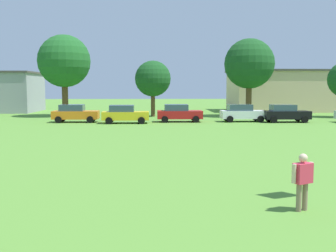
{
  "coord_description": "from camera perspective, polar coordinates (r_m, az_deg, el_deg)",
  "views": [
    {
      "loc": [
        1.4,
        -0.1,
        3.42
      ],
      "look_at": [
        1.79,
        9.13,
        2.52
      ],
      "focal_mm": 43.74,
      "sensor_mm": 36.0,
      "label": 1
    }
  ],
  "objects": [
    {
      "name": "ground_plane",
      "position": [
        30.33,
        -5.04,
        -0.93
      ],
      "size": [
        160.0,
        160.0,
        0.0
      ],
      "primitive_type": "plane",
      "color": "#568C33"
    },
    {
      "name": "adult_bystander",
      "position": [
        11.87,
        18.24,
        -6.76
      ],
      "size": [
        0.69,
        0.49,
        1.59
      ],
      "rotation": [
        0.0,
        0.0,
        3.6
      ],
      "color": "#8C7259",
      "rests_on": "ground"
    },
    {
      "name": "parked_car_orange_0",
      "position": [
        39.86,
        -12.85,
        1.74
      ],
      "size": [
        4.3,
        2.02,
        1.68
      ],
      "color": "orange",
      "rests_on": "ground"
    },
    {
      "name": "parked_car_yellow_1",
      "position": [
        38.0,
        -6.04,
        1.67
      ],
      "size": [
        4.3,
        2.02,
        1.68
      ],
      "color": "yellow",
      "rests_on": "ground"
    },
    {
      "name": "parked_car_red_2",
      "position": [
        39.25,
        1.52,
        1.82
      ],
      "size": [
        4.3,
        2.02,
        1.68
      ],
      "color": "red",
      "rests_on": "ground"
    },
    {
      "name": "parked_car_white_3",
      "position": [
        40.12,
        10.32,
        1.82
      ],
      "size": [
        4.3,
        2.02,
        1.68
      ],
      "color": "white",
      "rests_on": "ground"
    },
    {
      "name": "parked_car_black_4",
      "position": [
        40.47,
        16.05,
        1.72
      ],
      "size": [
        4.3,
        2.02,
        1.68
      ],
      "color": "black",
      "rests_on": "ground"
    },
    {
      "name": "tree_left",
      "position": [
        48.03,
        -14.27,
        8.73
      ],
      "size": [
        5.9,
        5.9,
        9.19
      ],
      "color": "brown",
      "rests_on": "ground"
    },
    {
      "name": "tree_center_left",
      "position": [
        46.35,
        -2.12,
        6.59
      ],
      "size": [
        4.04,
        4.04,
        6.29
      ],
      "color": "brown",
      "rests_on": "ground"
    },
    {
      "name": "tree_center_right",
      "position": [
        47.25,
        11.27,
        8.48
      ],
      "size": [
        5.61,
        5.61,
        8.75
      ],
      "color": "brown",
      "rests_on": "ground"
    },
    {
      "name": "house_left",
      "position": [
        59.16,
        -21.63,
        4.46
      ],
      "size": [
        8.43,
        9.2,
        5.33
      ],
      "color": "#9999A3",
      "rests_on": "ground"
    },
    {
      "name": "house_right",
      "position": [
        58.58,
        15.08,
        4.79
      ],
      "size": [
        13.24,
        9.16,
        5.61
      ],
      "color": "beige",
      "rests_on": "ground"
    }
  ]
}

